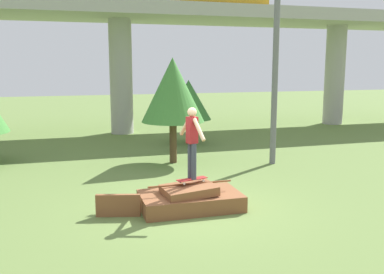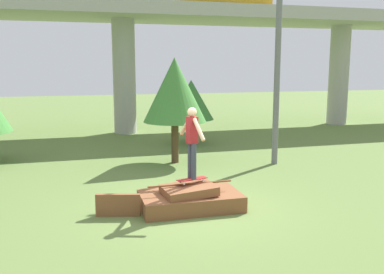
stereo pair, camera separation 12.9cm
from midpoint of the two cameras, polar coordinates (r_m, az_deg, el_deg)
ground_plane at (r=10.24m, az=-0.58°, el=-9.50°), size 80.00×80.00×0.00m
scrap_pile at (r=10.15m, az=-0.62°, el=-8.28°), size 2.35×1.37×0.62m
scrap_plank_loose at (r=9.80m, az=-10.19°, el=-8.97°), size 0.98×0.35×0.51m
skateboard at (r=10.10m, az=-0.37°, el=-5.65°), size 0.78×0.38×0.09m
skater at (r=9.88m, az=-0.37°, el=-0.11°), size 0.34×1.08×1.68m
highway_overpass at (r=21.42m, az=-9.82°, el=14.98°), size 44.00×4.80×6.14m
utility_pole at (r=14.61m, az=10.85°, el=10.79°), size 1.30×0.20×7.15m
tree_behind_left at (r=14.55m, az=-2.84°, el=6.24°), size 2.15×2.15×3.61m
tree_mid_back at (r=18.01m, az=-0.67°, el=4.96°), size 1.91×1.91×2.74m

